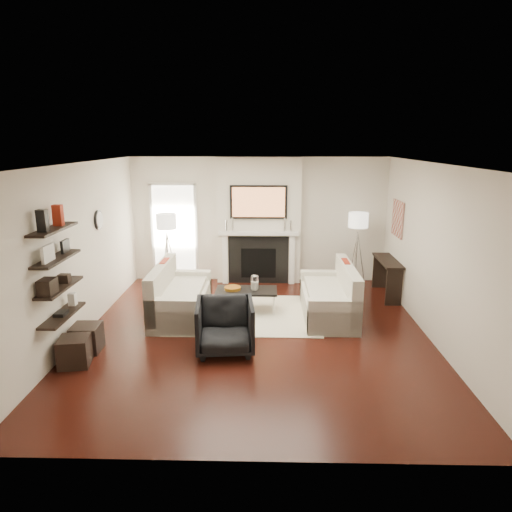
{
  "coord_description": "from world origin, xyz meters",
  "views": [
    {
      "loc": [
        0.19,
        -6.8,
        3.03
      ],
      "look_at": [
        0.0,
        0.6,
        1.15
      ],
      "focal_mm": 32.0,
      "sensor_mm": 36.0,
      "label": 1
    }
  ],
  "objects_px": {
    "coffee_table": "(246,291)",
    "lamp_left_shade": "(166,221)",
    "loveseat_left_base": "(182,305)",
    "ottoman_near": "(87,338)",
    "lamp_right_shade": "(358,220)",
    "armchair": "(225,324)",
    "loveseat_right_base": "(328,305)"
  },
  "relations": [
    {
      "from": "coffee_table",
      "to": "lamp_left_shade",
      "type": "distance_m",
      "value": 2.31
    },
    {
      "from": "loveseat_left_base",
      "to": "coffee_table",
      "type": "xyz_separation_m",
      "value": [
        1.14,
        0.23,
        0.19
      ]
    },
    {
      "from": "coffee_table",
      "to": "ottoman_near",
      "type": "xyz_separation_m",
      "value": [
        -2.29,
        -1.65,
        -0.2
      ]
    },
    {
      "from": "lamp_left_shade",
      "to": "lamp_right_shade",
      "type": "distance_m",
      "value": 3.91
    },
    {
      "from": "coffee_table",
      "to": "ottoman_near",
      "type": "bearing_deg",
      "value": -144.19
    },
    {
      "from": "coffee_table",
      "to": "lamp_right_shade",
      "type": "xyz_separation_m",
      "value": [
        2.23,
        1.46,
        1.05
      ]
    },
    {
      "from": "lamp_left_shade",
      "to": "ottoman_near",
      "type": "bearing_deg",
      "value": -102.26
    },
    {
      "from": "armchair",
      "to": "lamp_right_shade",
      "type": "bearing_deg",
      "value": 45.38
    },
    {
      "from": "lamp_left_shade",
      "to": "ottoman_near",
      "type": "relative_size",
      "value": 1.0
    },
    {
      "from": "loveseat_right_base",
      "to": "lamp_left_shade",
      "type": "distance_m",
      "value": 3.63
    },
    {
      "from": "coffee_table",
      "to": "armchair",
      "type": "distance_m",
      "value": 1.62
    },
    {
      "from": "loveseat_left_base",
      "to": "armchair",
      "type": "relative_size",
      "value": 2.11
    },
    {
      "from": "coffee_table",
      "to": "lamp_left_shade",
      "type": "bearing_deg",
      "value": 144.17
    },
    {
      "from": "loveseat_right_base",
      "to": "lamp_right_shade",
      "type": "bearing_deg",
      "value": 64.35
    },
    {
      "from": "coffee_table",
      "to": "lamp_right_shade",
      "type": "distance_m",
      "value": 2.87
    },
    {
      "from": "armchair",
      "to": "lamp_right_shade",
      "type": "xyz_separation_m",
      "value": [
        2.47,
        3.06,
        1.02
      ]
    },
    {
      "from": "loveseat_left_base",
      "to": "loveseat_right_base",
      "type": "xyz_separation_m",
      "value": [
        2.59,
        0.05,
        0.0
      ]
    },
    {
      "from": "lamp_left_shade",
      "to": "lamp_right_shade",
      "type": "height_order",
      "value": "same"
    },
    {
      "from": "loveseat_left_base",
      "to": "lamp_right_shade",
      "type": "bearing_deg",
      "value": 26.57
    },
    {
      "from": "loveseat_right_base",
      "to": "ottoman_near",
      "type": "bearing_deg",
      "value": -158.54
    },
    {
      "from": "armchair",
      "to": "lamp_left_shade",
      "type": "relative_size",
      "value": 2.13
    },
    {
      "from": "lamp_left_shade",
      "to": "coffee_table",
      "type": "bearing_deg",
      "value": -35.83
    },
    {
      "from": "loveseat_left_base",
      "to": "ottoman_near",
      "type": "height_order",
      "value": "loveseat_left_base"
    },
    {
      "from": "loveseat_left_base",
      "to": "coffee_table",
      "type": "distance_m",
      "value": 1.18
    },
    {
      "from": "lamp_left_shade",
      "to": "loveseat_left_base",
      "type": "bearing_deg",
      "value": -69.86
    },
    {
      "from": "coffee_table",
      "to": "armchair",
      "type": "relative_size",
      "value": 1.29
    },
    {
      "from": "loveseat_left_base",
      "to": "armchair",
      "type": "distance_m",
      "value": 1.65
    },
    {
      "from": "coffee_table",
      "to": "lamp_left_shade",
      "type": "xyz_separation_m",
      "value": [
        -1.67,
        1.2,
        1.05
      ]
    },
    {
      "from": "loveseat_left_base",
      "to": "lamp_right_shade",
      "type": "distance_m",
      "value": 3.97
    },
    {
      "from": "lamp_left_shade",
      "to": "lamp_right_shade",
      "type": "xyz_separation_m",
      "value": [
        3.9,
        0.26,
        0.0
      ]
    },
    {
      "from": "ottoman_near",
      "to": "loveseat_right_base",
      "type": "bearing_deg",
      "value": 21.46
    },
    {
      "from": "loveseat_right_base",
      "to": "lamp_left_shade",
      "type": "height_order",
      "value": "lamp_left_shade"
    }
  ]
}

